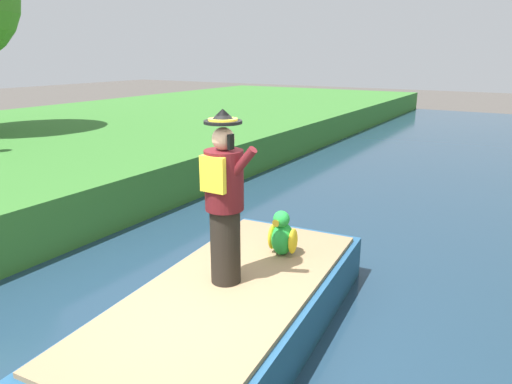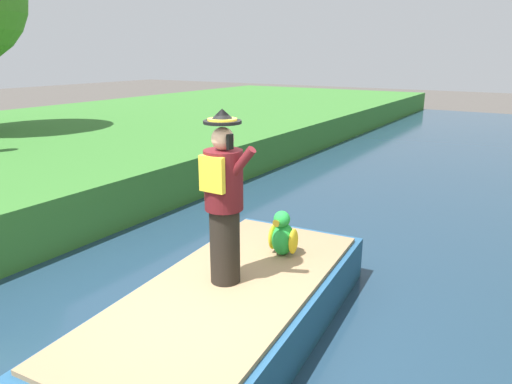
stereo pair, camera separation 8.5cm
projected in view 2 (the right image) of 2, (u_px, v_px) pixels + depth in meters
The scene contains 5 objects.
ground_plane at pixel (207, 364), 4.80m from camera, with size 80.00×80.00×0.00m, color #4C4742.
canal_water at pixel (207, 360), 4.79m from camera, with size 6.89×48.00×0.10m, color #1E384C.
boat at pixel (228, 313), 5.00m from camera, with size 2.17×4.35×0.61m.
person_pirate at pixel (224, 199), 4.78m from camera, with size 0.61×0.42×1.85m.
parrot_plush at pixel (283, 236), 5.64m from camera, with size 0.36×0.34×0.57m.
Camera 2 is at (2.61, -3.19, 3.07)m, focal length 32.70 mm.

